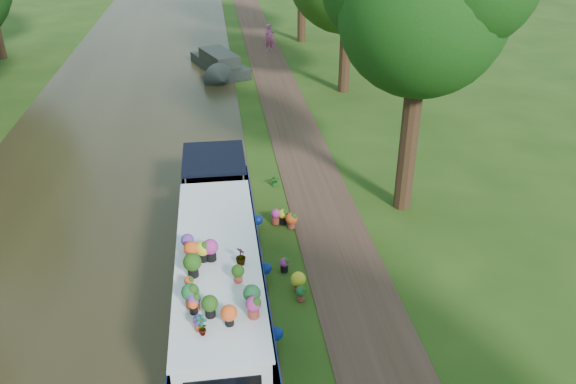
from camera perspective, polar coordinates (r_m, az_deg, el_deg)
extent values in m
plane|color=#233F0F|center=(15.63, 1.41, -7.82)|extent=(100.00, 100.00, 0.00)
cube|color=black|center=(15.99, -20.64, -8.97)|extent=(10.00, 100.00, 0.02)
cube|color=#432B1F|center=(15.82, 5.74, -7.40)|extent=(2.20, 100.00, 0.03)
cube|color=white|center=(14.58, -6.93, -9.16)|extent=(2.20, 12.00, 0.75)
cube|color=navy|center=(14.39, -7.00, -8.16)|extent=(2.24, 12.04, 0.12)
cube|color=white|center=(13.40, -7.07, -8.18)|extent=(1.80, 7.00, 1.05)
cube|color=white|center=(13.08, -7.21, -6.23)|extent=(1.90, 7.10, 0.06)
cube|color=black|center=(13.37, -3.16, -7.67)|extent=(0.03, 6.40, 0.38)
cube|color=black|center=(13.40, -11.01, -8.14)|extent=(0.03, 6.40, 0.38)
cube|color=black|center=(17.50, -7.58, 3.44)|extent=(1.90, 2.40, 0.10)
imported|color=#1E4512|center=(10.82, -8.77, -13.26)|extent=(0.28, 0.24, 0.44)
imported|color=#1E4512|center=(12.53, -4.82, -6.52)|extent=(0.29, 0.29, 0.41)
cylinder|color=black|center=(17.92, 12.13, 4.90)|extent=(0.56, 0.56, 4.55)
sphere|color=#0F350D|center=(16.78, 13.55, 17.36)|extent=(4.80, 4.80, 4.80)
cylinder|color=black|center=(29.14, 5.81, 13.76)|extent=(0.56, 0.56, 3.85)
cylinder|color=black|center=(39.56, 1.40, 18.04)|extent=(0.56, 0.56, 4.20)
cube|color=black|center=(33.40, -6.97, 12.68)|extent=(3.40, 5.55, 0.53)
cube|color=black|center=(32.83, -7.01, 13.44)|extent=(2.31, 3.36, 0.62)
imported|color=#E75F7A|center=(37.02, -1.90, 15.38)|extent=(0.64, 0.44, 1.71)
imported|color=#1B5C1C|center=(19.73, -1.35, 1.15)|extent=(0.38, 0.33, 0.39)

